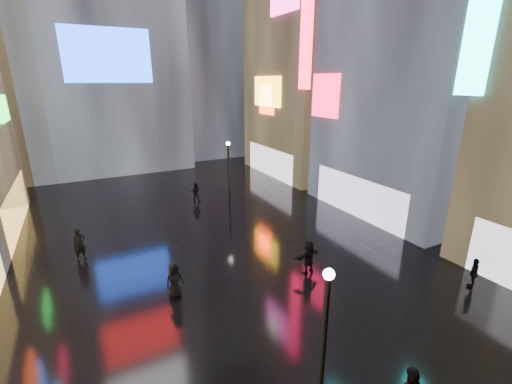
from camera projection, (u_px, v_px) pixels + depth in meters
ground at (202, 229)px, 23.43m from camera, size 140.00×140.00×0.00m
building_right_far at (314, 36)px, 34.55m from camera, size 10.28×12.00×28.00m
tower_flank_right at (196, 21)px, 44.02m from camera, size 12.00×12.00×34.00m
lamp_near at (324, 342)px, 9.27m from camera, size 0.30×0.30×5.20m
lamp_far at (229, 170)px, 27.15m from camera, size 0.30×0.30×5.20m
pedestrian_3 at (474, 273)px, 16.62m from camera, size 0.99×0.76×1.57m
pedestrian_4 at (174, 280)px, 15.88m from camera, size 0.97×0.75×1.75m
pedestrian_5 at (309, 257)px, 17.88m from camera, size 1.73×0.77×1.81m
pedestrian_6 at (80, 244)px, 19.17m from camera, size 0.80×0.65×1.91m
pedestrian_7 at (195, 192)px, 28.53m from camera, size 1.00×0.92×1.67m
umbrella_2 at (172, 255)px, 15.48m from camera, size 1.25×1.25×0.81m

